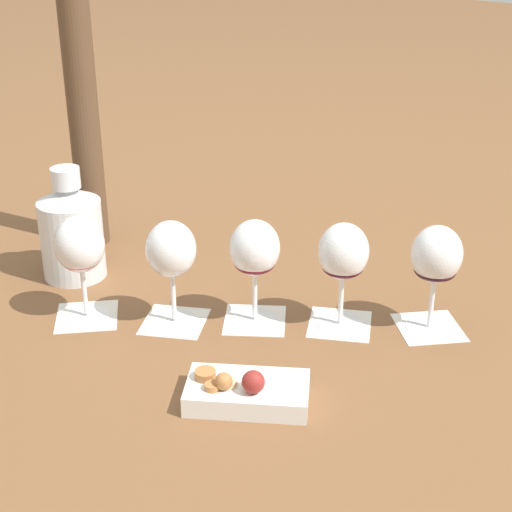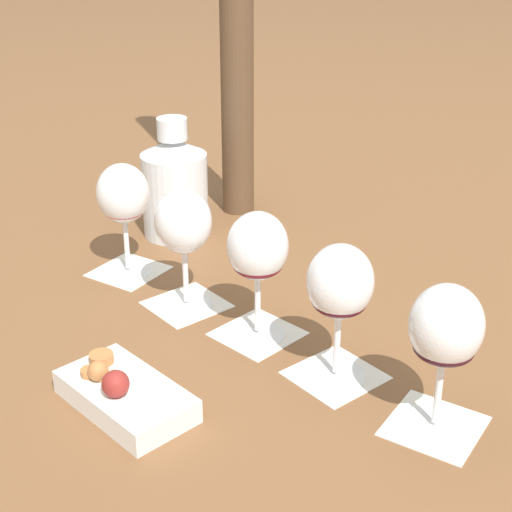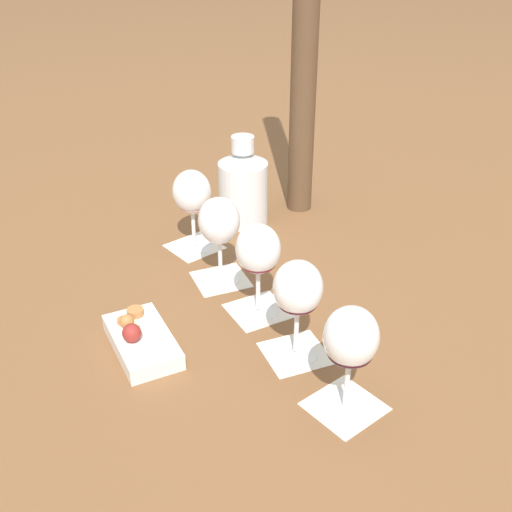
{
  "view_description": "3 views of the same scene",
  "coord_description": "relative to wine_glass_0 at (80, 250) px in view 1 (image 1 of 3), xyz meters",
  "views": [
    {
      "loc": [
        0.69,
        -0.85,
        0.64
      ],
      "look_at": [
        -0.0,
        0.0,
        0.12
      ],
      "focal_mm": 55.0,
      "sensor_mm": 36.0,
      "label": 1
    },
    {
      "loc": [
        0.89,
        -0.16,
        0.55
      ],
      "look_at": [
        -0.0,
        0.0,
        0.12
      ],
      "focal_mm": 55.0,
      "sensor_mm": 36.0,
      "label": 2
    },
    {
      "loc": [
        0.95,
        0.12,
        0.67
      ],
      "look_at": [
        -0.0,
        0.0,
        0.12
      ],
      "focal_mm": 45.0,
      "sensor_mm": 36.0,
      "label": 3
    }
  ],
  "objects": [
    {
      "name": "wine_glass_4",
      "position": [
        0.45,
        0.32,
        0.0
      ],
      "size": [
        0.08,
        0.08,
        0.17
      ],
      "color": "white",
      "rests_on": "tasting_card_4"
    },
    {
      "name": "wine_glass_0",
      "position": [
        0.0,
        0.0,
        0.0
      ],
      "size": [
        0.08,
        0.08,
        0.17
      ],
      "color": "white",
      "rests_on": "tasting_card_0"
    },
    {
      "name": "tasting_card_0",
      "position": [
        0.0,
        0.0,
        -0.12
      ],
      "size": [
        0.14,
        0.14,
        0.0
      ],
      "color": "silver",
      "rests_on": "ground_plane"
    },
    {
      "name": "ground_plane",
      "position": [
        0.23,
        0.16,
        -0.12
      ],
      "size": [
        8.0,
        8.0,
        0.0
      ],
      "primitive_type": "plane",
      "color": "brown"
    },
    {
      "name": "wine_glass_3",
      "position": [
        0.34,
        0.24,
        -0.0
      ],
      "size": [
        0.08,
        0.08,
        0.17
      ],
      "color": "white",
      "rests_on": "tasting_card_3"
    },
    {
      "name": "tasting_card_1",
      "position": [
        0.12,
        0.08,
        -0.12
      ],
      "size": [
        0.14,
        0.14,
        0.0
      ],
      "color": "silver",
      "rests_on": "ground_plane"
    },
    {
      "name": "tasting_card_2",
      "position": [
        0.22,
        0.16,
        -0.12
      ],
      "size": [
        0.14,
        0.14,
        0.0
      ],
      "color": "silver",
      "rests_on": "ground_plane"
    },
    {
      "name": "tasting_card_3",
      "position": [
        0.34,
        0.24,
        -0.12
      ],
      "size": [
        0.14,
        0.14,
        0.0
      ],
      "color": "silver",
      "rests_on": "ground_plane"
    },
    {
      "name": "ceramic_vase",
      "position": [
        -0.13,
        0.09,
        -0.03
      ],
      "size": [
        0.11,
        0.11,
        0.21
      ],
      "color": "silver",
      "rests_on": "ground_plane"
    },
    {
      "name": "snack_dish",
      "position": [
        0.35,
        -0.02,
        -0.1
      ],
      "size": [
        0.19,
        0.17,
        0.06
      ],
      "color": "white",
      "rests_on": "ground_plane"
    },
    {
      "name": "wine_glass_2",
      "position": [
        0.22,
        0.16,
        -0.0
      ],
      "size": [
        0.08,
        0.08,
        0.17
      ],
      "color": "white",
      "rests_on": "tasting_card_2"
    },
    {
      "name": "tasting_card_4",
      "position": [
        0.45,
        0.32,
        -0.12
      ],
      "size": [
        0.14,
        0.14,
        0.0
      ],
      "color": "silver",
      "rests_on": "ground_plane"
    },
    {
      "name": "umbrella_pole",
      "position": [
        -0.23,
        0.21,
        0.3
      ],
      "size": [
        0.06,
        0.06,
        0.85
      ],
      "color": "brown",
      "rests_on": "ground_plane"
    },
    {
      "name": "wine_glass_1",
      "position": [
        0.12,
        0.08,
        0.0
      ],
      "size": [
        0.08,
        0.08,
        0.17
      ],
      "color": "white",
      "rests_on": "tasting_card_1"
    }
  ]
}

